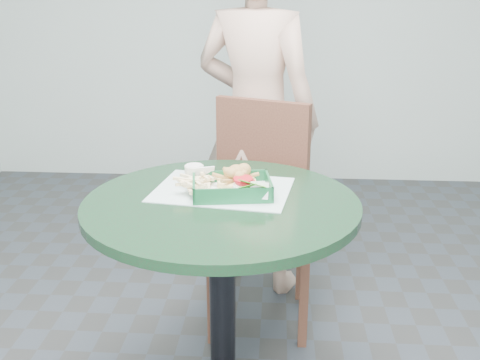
# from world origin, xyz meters

# --- Properties ---
(cafe_table) EXTENTS (0.83, 0.83, 0.75)m
(cafe_table) POSITION_xyz_m (0.00, 0.00, 0.58)
(cafe_table) COLOR black
(cafe_table) RESTS_ON floor
(dining_chair) EXTENTS (0.43, 0.43, 0.93)m
(dining_chair) POSITION_xyz_m (0.10, 0.65, 0.53)
(dining_chair) COLOR brown
(dining_chair) RESTS_ON floor
(diner_person) EXTENTS (0.75, 0.63, 1.74)m
(diner_person) POSITION_xyz_m (0.07, 0.92, 0.87)
(diner_person) COLOR tan
(diner_person) RESTS_ON floor
(placemat) EXTENTS (0.46, 0.37, 0.00)m
(placemat) POSITION_xyz_m (-0.00, 0.09, 0.75)
(placemat) COLOR #B0CAC9
(placemat) RESTS_ON cafe_table
(food_basket) EXTENTS (0.24, 0.17, 0.05)m
(food_basket) POSITION_xyz_m (0.03, 0.05, 0.77)
(food_basket) COLOR #12542D
(food_basket) RESTS_ON placemat
(crab_sandwich) EXTENTS (0.12, 0.12, 0.07)m
(crab_sandwich) POSITION_xyz_m (0.05, 0.08, 0.80)
(crab_sandwich) COLOR #F4CC7D
(crab_sandwich) RESTS_ON food_basket
(fries_pile) EXTENTS (0.11, 0.12, 0.04)m
(fries_pile) POSITION_xyz_m (-0.08, 0.08, 0.79)
(fries_pile) COLOR beige
(fries_pile) RESTS_ON food_basket
(sauce_ramekin) EXTENTS (0.06, 0.06, 0.03)m
(sauce_ramekin) POSITION_xyz_m (-0.09, 0.15, 0.80)
(sauce_ramekin) COLOR silver
(sauce_ramekin) RESTS_ON food_basket
(garnish_cup) EXTENTS (0.11, 0.10, 0.04)m
(garnish_cup) POSITION_xyz_m (0.07, 0.02, 0.79)
(garnish_cup) COLOR white
(garnish_cup) RESTS_ON food_basket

